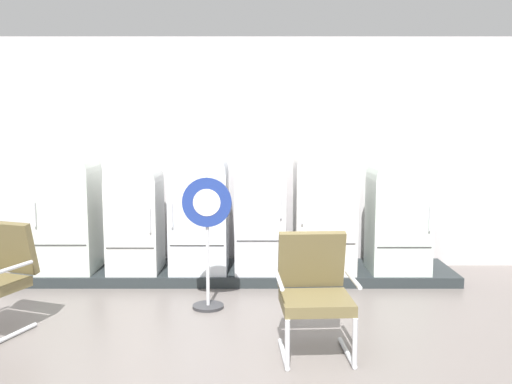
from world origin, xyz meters
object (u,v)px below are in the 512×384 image
Objects in this scene: refrigerator_3 at (263,199)px; sign_stand at (210,243)px; refrigerator_5 at (401,208)px; refrigerator_2 at (202,204)px; refrigerator_0 at (71,204)px; refrigerator_1 at (138,210)px; armchair_right at (317,287)px; refrigerator_4 at (327,201)px.

refrigerator_3 is 1.21m from sign_stand.
refrigerator_3 is 1.13× the size of refrigerator_5.
refrigerator_0 is at bearing -179.35° from refrigerator_2.
refrigerator_2 is (0.76, 0.03, 0.07)m from refrigerator_1.
refrigerator_1 is (0.79, -0.01, -0.07)m from refrigerator_0.
armchair_right is at bearing -47.85° from refrigerator_1.
refrigerator_4 is 1.18× the size of sign_stand.
refrigerator_4 is (3.04, 0.01, 0.04)m from refrigerator_0.
refrigerator_4 reaches higher than refrigerator_1.
refrigerator_0 is at bearing 141.91° from armchair_right.
refrigerator_4 is (2.24, 0.02, 0.11)m from refrigerator_1.
refrigerator_4 is at bearing -0.28° from refrigerator_2.
refrigerator_2 is 2.46m from armchair_right.
refrigerator_3 reaches higher than armchair_right.
sign_stand is (-0.54, -1.04, -0.31)m from refrigerator_3.
refrigerator_3 is at bearing -178.84° from refrigerator_4.
refrigerator_4 is 1.61× the size of armchair_right.
refrigerator_1 is 0.91× the size of refrigerator_2.
refrigerator_5 reaches higher than sign_stand.
refrigerator_1 reaches higher than sign_stand.
refrigerator_0 reaches higher than armchair_right.
refrigerator_3 reaches higher than refrigerator_2.
refrigerator_3 reaches higher than refrigerator_4.
armchair_right is (0.43, -2.12, -0.45)m from refrigerator_3.
refrigerator_3 is 1.03× the size of refrigerator_4.
armchair_right is (1.15, -2.14, -0.37)m from refrigerator_2.
refrigerator_4 is (0.76, 0.02, -0.03)m from refrigerator_3.
armchair_right is (2.71, -2.12, -0.38)m from refrigerator_0.
refrigerator_5 is 2.45m from armchair_right.
armchair_right is at bearing -61.69° from refrigerator_2.
refrigerator_2 reaches higher than armchair_right.
refrigerator_0 is 1.10× the size of refrigerator_1.
sign_stand is at bearing -80.20° from refrigerator_2.
refrigerator_4 is at bearing 1.16° from refrigerator_3.
refrigerator_0 is 0.95× the size of refrigerator_4.
refrigerator_3 is at bearing -1.81° from refrigerator_2.
refrigerator_5 is at bearing 60.15° from armchair_right.
refrigerator_4 reaches higher than sign_stand.
refrigerator_2 is at bearing 179.18° from refrigerator_5.
refrigerator_1 is at bearing 179.86° from refrigerator_5.
refrigerator_1 is at bearing -179.87° from refrigerator_3.
refrigerator_5 reaches higher than refrigerator_1.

